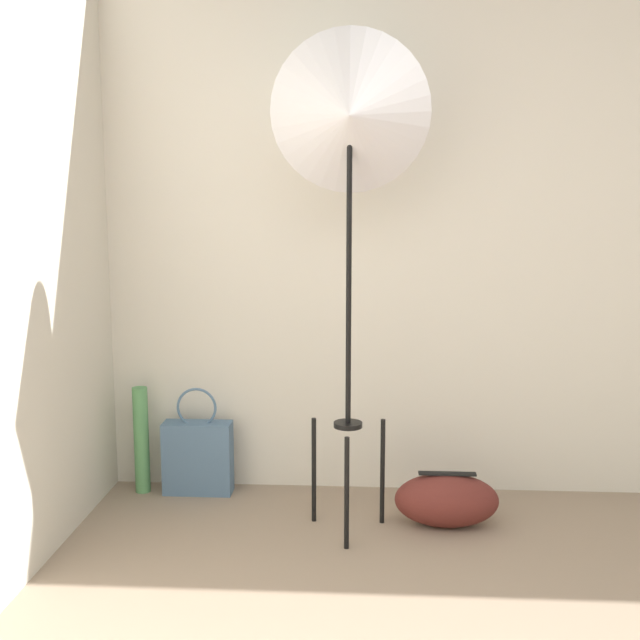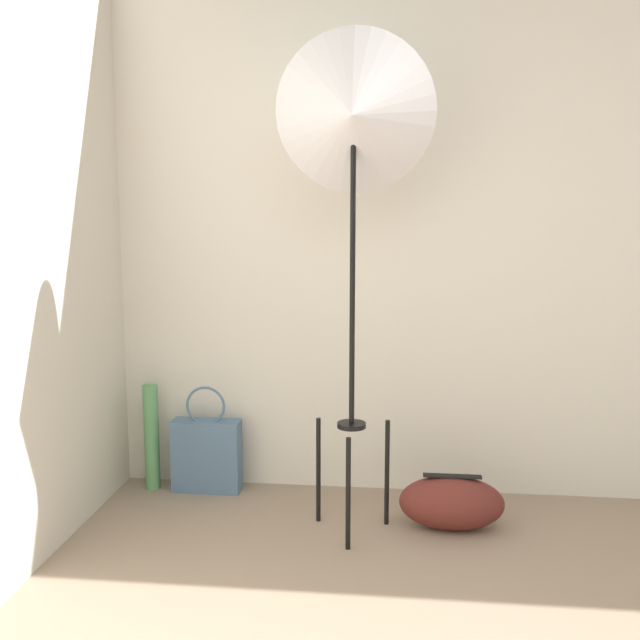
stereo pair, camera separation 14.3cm
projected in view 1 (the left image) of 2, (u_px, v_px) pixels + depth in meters
wall_back at (411, 218)px, 3.46m from camera, size 8.00×0.05×2.60m
photo_umbrella at (350, 118)px, 2.90m from camera, size 0.65×0.35×2.05m
tote_bag at (198, 456)px, 3.54m from camera, size 0.32×0.12×0.51m
duffel_bag at (447, 500)px, 3.18m from camera, size 0.44×0.23×0.24m
paper_roll at (141, 440)px, 3.55m from camera, size 0.07×0.07×0.51m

